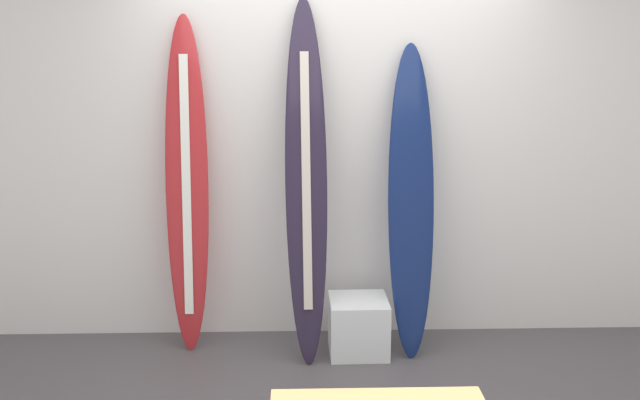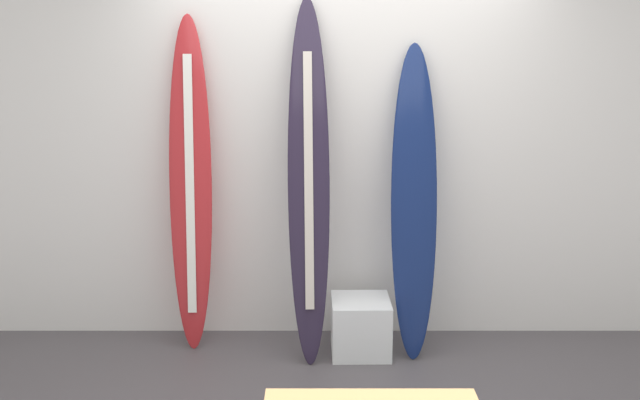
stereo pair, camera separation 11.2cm
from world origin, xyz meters
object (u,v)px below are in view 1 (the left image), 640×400
at_px(surfboard_charcoal, 306,183).
at_px(display_block_left, 358,326).
at_px(surfboard_navy, 411,203).
at_px(surfboard_crimson, 187,186).

distance_m(surfboard_charcoal, display_block_left, 0.99).
xyz_separation_m(surfboard_navy, display_block_left, (-0.33, -0.09, -0.79)).
bearing_deg(surfboard_crimson, surfboard_navy, -3.26).
bearing_deg(surfboard_navy, display_block_left, -165.57).
xyz_separation_m(surfboard_crimson, surfboard_navy, (1.42, -0.08, -0.10)).
height_order(surfboard_charcoal, display_block_left, surfboard_charcoal).
bearing_deg(display_block_left, surfboard_crimson, 171.32).
xyz_separation_m(surfboard_charcoal, display_block_left, (0.33, -0.05, -0.93)).
bearing_deg(surfboard_charcoal, surfboard_navy, 2.78).
bearing_deg(surfboard_crimson, display_block_left, -8.68).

